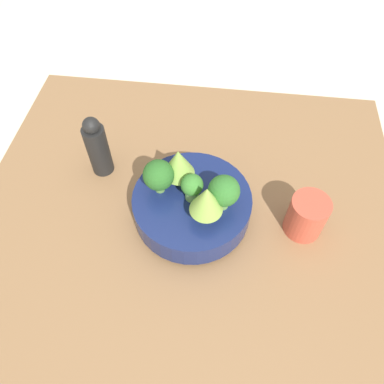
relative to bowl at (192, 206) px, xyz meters
name	(u,v)px	position (x,y,z in m)	size (l,w,h in m)	color
ground_plane	(188,215)	(-0.01, 0.02, -0.07)	(6.00, 6.00, 0.00)	beige
table	(188,211)	(-0.01, 0.02, -0.06)	(1.00, 0.88, 0.03)	olive
bowl	(192,206)	(0.00, 0.00, 0.00)	(0.26, 0.26, 0.07)	navy
romanesco_piece_far	(179,163)	(-0.03, 0.04, 0.09)	(0.07, 0.07, 0.10)	#6BA34C
broccoli_floret_right	(224,191)	(0.07, -0.01, 0.08)	(0.07, 0.07, 0.09)	#6BA34C
broccoli_floret_left	(159,175)	(-0.07, 0.01, 0.08)	(0.07, 0.07, 0.08)	#609347
broccoli_floret_center	(192,187)	(0.00, 0.00, 0.07)	(0.05, 0.05, 0.07)	#6BA34C
romanesco_piece_near	(206,200)	(0.03, -0.05, 0.10)	(0.07, 0.07, 0.10)	#609347
cup	(306,216)	(0.25, 0.00, 0.01)	(0.08, 0.08, 0.10)	#C64C38
pepper_mill	(97,147)	(-0.24, 0.11, 0.04)	(0.05, 0.05, 0.17)	black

